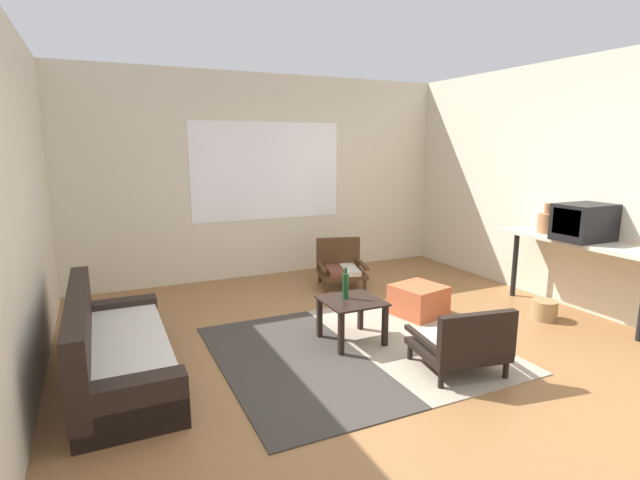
{
  "coord_description": "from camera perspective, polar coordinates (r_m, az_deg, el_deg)",
  "views": [
    {
      "loc": [
        -2.12,
        -3.2,
        1.78
      ],
      "look_at": [
        -0.09,
        1.14,
        0.83
      ],
      "focal_mm": 26.93,
      "sensor_mm": 36.0,
      "label": 1
    }
  ],
  "objects": [
    {
      "name": "ground_plane",
      "position": [
        4.23,
        7.88,
        -13.71
      ],
      "size": [
        7.8,
        7.8,
        0.0
      ],
      "primitive_type": "plane",
      "color": "olive"
    },
    {
      "name": "wicker_basket",
      "position": [
        5.53,
        25.09,
        -7.53
      ],
      "size": [
        0.26,
        0.26,
        0.2
      ],
      "primitive_type": "cylinder",
      "color": "#9E7A4C",
      "rests_on": "ground"
    },
    {
      "name": "crt_television",
      "position": [
        5.52,
        28.88,
        1.87
      ],
      "size": [
        0.54,
        0.4,
        0.37
      ],
      "color": "black",
      "rests_on": "console_shelf"
    },
    {
      "name": "clay_vase",
      "position": [
        5.8,
        25.34,
        1.93
      ],
      "size": [
        0.19,
        0.19,
        0.33
      ],
      "color": "#A87047",
      "rests_on": "console_shelf"
    },
    {
      "name": "side_wall_left",
      "position": [
        3.57,
        -33.57,
        2.46
      ],
      "size": [
        0.12,
        6.6,
        2.7
      ],
      "primitive_type": "cube",
      "color": "beige",
      "rests_on": "ground"
    },
    {
      "name": "armchair_striped_foreground",
      "position": [
        4.0,
        16.59,
        -11.68
      ],
      "size": [
        0.73,
        0.69,
        0.56
      ],
      "color": "black",
      "rests_on": "ground"
    },
    {
      "name": "side_wall_right",
      "position": [
        5.94,
        28.77,
        5.73
      ],
      "size": [
        0.12,
        6.6,
        2.7
      ],
      "primitive_type": "cube",
      "color": "beige",
      "rests_on": "ground"
    },
    {
      "name": "armchair_by_window",
      "position": [
        6.18,
        2.45,
        -2.99
      ],
      "size": [
        0.7,
        0.69,
        0.59
      ],
      "color": "#472D19",
      "rests_on": "ground"
    },
    {
      "name": "glass_bottle",
      "position": [
        4.38,
        3.05,
        -5.42
      ],
      "size": [
        0.06,
        0.06,
        0.29
      ],
      "color": "#194723",
      "rests_on": "coffee_table"
    },
    {
      "name": "coffee_table",
      "position": [
        4.4,
        3.78,
        -8.17
      ],
      "size": [
        0.52,
        0.52,
        0.4
      ],
      "color": "black",
      "rests_on": "ground"
    },
    {
      "name": "area_rug",
      "position": [
        4.36,
        4.26,
        -12.81
      ],
      "size": [
        2.35,
        2.15,
        0.01
      ],
      "color": "#38332D",
      "rests_on": "ground"
    },
    {
      "name": "console_shelf",
      "position": [
        5.61,
        27.98,
        -0.74
      ],
      "size": [
        0.45,
        1.62,
        0.83
      ],
      "color": "beige",
      "rests_on": "ground"
    },
    {
      "name": "far_wall_with_window",
      "position": [
        6.63,
        -6.4,
        7.48
      ],
      "size": [
        5.6,
        0.13,
        2.7
      ],
      "color": "beige",
      "rests_on": "ground"
    },
    {
      "name": "ottoman_orange",
      "position": [
        5.21,
        11.61,
        -7.06
      ],
      "size": [
        0.56,
        0.56,
        0.33
      ],
      "primitive_type": "cube",
      "rotation": [
        0.0,
        0.0,
        0.21
      ],
      "color": "#BC5633",
      "rests_on": "ground"
    },
    {
      "name": "couch",
      "position": [
        4.11,
        -23.3,
        -12.1
      ],
      "size": [
        0.7,
        1.88,
        0.7
      ],
      "color": "black",
      "rests_on": "ground"
    }
  ]
}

